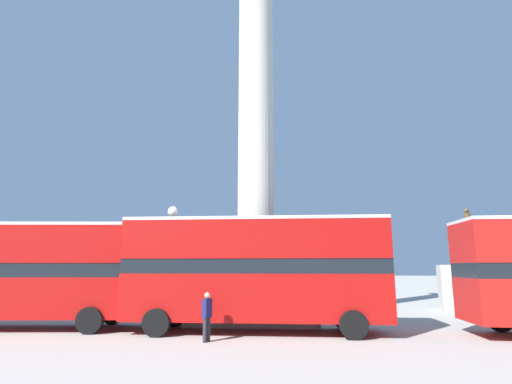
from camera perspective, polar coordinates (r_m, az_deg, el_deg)
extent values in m
plane|color=#ADA89E|center=(20.06, 0.00, -17.77)|extent=(200.00, 200.00, 0.00)
cube|color=beige|center=(19.99, 0.00, -16.17)|extent=(5.73, 5.73, 1.13)
cube|color=beige|center=(19.92, 0.00, -12.93)|extent=(4.12, 4.12, 1.13)
cylinder|color=beige|center=(21.94, 0.00, 14.24)|extent=(1.85, 1.85, 18.92)
cube|color=#A80F0C|center=(19.82, -31.68, -12.56)|extent=(11.20, 3.53, 1.59)
cube|color=black|center=(19.78, -31.38, -9.49)|extent=(11.20, 3.48, 0.55)
cube|color=#A80F0C|center=(19.80, -31.09, -6.54)|extent=(11.20, 3.53, 1.50)
cube|color=silver|center=(19.85, -30.87, -4.22)|extent=(11.20, 3.53, 0.12)
cylinder|color=black|center=(19.45, -19.73, -15.91)|extent=(1.02, 0.39, 1.00)
cylinder|color=black|center=(17.05, -22.65, -16.56)|extent=(1.02, 0.39, 1.00)
cylinder|color=black|center=(18.97, 31.46, -15.15)|extent=(1.01, 0.33, 1.00)
cube|color=#A80F0C|center=(16.11, -0.02, -14.62)|extent=(10.07, 2.57, 1.74)
cube|color=black|center=(16.07, -0.02, -10.54)|extent=(10.07, 2.51, 0.55)
cube|color=#A80F0C|center=(16.11, -0.02, -6.96)|extent=(10.07, 2.57, 1.46)
cube|color=silver|center=(16.18, -0.02, -4.17)|extent=(10.07, 2.57, 0.12)
cylinder|color=black|center=(17.55, 12.40, -16.91)|extent=(1.00, 0.30, 1.00)
cylinder|color=black|center=(15.05, 13.75, -17.95)|extent=(1.00, 0.30, 1.00)
cylinder|color=black|center=(18.06, -11.38, -16.77)|extent=(1.00, 0.30, 1.00)
cylinder|color=black|center=(15.64, -14.04, -17.65)|extent=(1.00, 0.30, 1.00)
cube|color=beige|center=(26.47, 28.71, -11.95)|extent=(4.09, 3.35, 2.60)
ellipsoid|color=brown|center=(26.50, 28.14, -5.59)|extent=(2.49, 1.46, 0.92)
cone|color=brown|center=(26.74, 30.43, -4.52)|extent=(0.99, 0.71, 0.97)
cylinder|color=brown|center=(26.58, 27.97, -3.64)|extent=(0.36, 0.36, 0.90)
sphere|color=brown|center=(26.64, 27.86, -2.38)|extent=(0.28, 0.28, 0.28)
cylinder|color=brown|center=(26.83, 29.83, -7.75)|extent=(0.20, 0.20, 1.19)
cylinder|color=brown|center=(26.33, 30.04, -7.70)|extent=(0.20, 0.20, 1.19)
cylinder|color=brown|center=(26.59, 26.65, -8.01)|extent=(0.20, 0.20, 1.19)
cylinder|color=brown|center=(26.09, 26.80, -7.97)|extent=(0.20, 0.20, 1.19)
cylinder|color=black|center=(19.02, -12.35, -17.32)|extent=(0.31, 0.31, 0.40)
cylinder|color=black|center=(18.88, -12.08, -10.68)|extent=(0.14, 0.14, 4.80)
sphere|color=white|center=(19.06, -11.77, -2.73)|extent=(0.48, 0.48, 0.48)
cylinder|color=#28282D|center=(14.48, -6.83, -18.89)|extent=(0.14, 0.14, 0.79)
cylinder|color=#28282D|center=(14.29, -7.31, -18.99)|extent=(0.14, 0.14, 0.79)
cube|color=#191E51|center=(14.30, -7.00, -16.14)|extent=(0.30, 0.46, 0.62)
sphere|color=tan|center=(14.26, -6.96, -14.47)|extent=(0.21, 0.21, 0.21)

